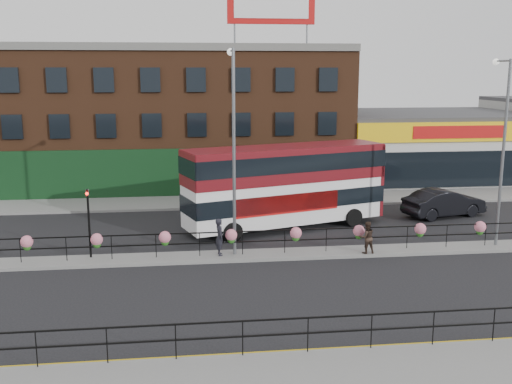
{
  "coord_description": "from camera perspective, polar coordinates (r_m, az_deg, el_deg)",
  "views": [
    {
      "loc": [
        -3.63,
        -26.79,
        8.6
      ],
      "look_at": [
        0.0,
        3.0,
        2.5
      ],
      "focal_mm": 42.0,
      "sensor_mm": 36.0,
      "label": 1
    }
  ],
  "objects": [
    {
      "name": "lamp_column_west",
      "position": [
        27.36,
        -2.17,
        5.52
      ],
      "size": [
        0.34,
        1.66,
        9.46
      ],
      "color": "slate",
      "rests_on": "median"
    },
    {
      "name": "ground",
      "position": [
        28.37,
        0.74,
        -6.16
      ],
      "size": [
        120.0,
        120.0,
        0.0
      ],
      "primitive_type": "plane",
      "color": "black",
      "rests_on": "ground"
    },
    {
      "name": "pedestrian_b",
      "position": [
        28.65,
        10.51,
        -4.27
      ],
      "size": [
        0.83,
        0.68,
        1.53
      ],
      "primitive_type": "imported",
      "rotation": [
        0.0,
        0.0,
        3.21
      ],
      "color": "#36271E",
      "rests_on": "median"
    },
    {
      "name": "traffic_light_median",
      "position": [
        28.21,
        -15.69,
        -1.5
      ],
      "size": [
        0.15,
        0.28,
        3.65
      ],
      "color": "black",
      "rests_on": "median"
    },
    {
      "name": "pedestrian_a",
      "position": [
        27.9,
        -3.48,
        -4.29
      ],
      "size": [
        0.71,
        0.54,
        1.74
      ],
      "primitive_type": "imported",
      "rotation": [
        0.0,
        0.0,
        1.67
      ],
      "color": "black",
      "rests_on": "median"
    },
    {
      "name": "supermarket",
      "position": [
        51.0,
        15.79,
        4.36
      ],
      "size": [
        15.0,
        12.25,
        5.3
      ],
      "color": "silver",
      "rests_on": "ground"
    },
    {
      "name": "north_pavement",
      "position": [
        39.88,
        -1.56,
        -0.86
      ],
      "size": [
        60.0,
        4.0,
        0.15
      ],
      "primitive_type": "cube",
      "color": "gray",
      "rests_on": "ground"
    },
    {
      "name": "double_decker_bus",
      "position": [
        32.79,
        2.89,
        1.31
      ],
      "size": [
        11.59,
        6.01,
        4.58
      ],
      "color": "white",
      "rests_on": "ground"
    },
    {
      "name": "lamp_column_east",
      "position": [
        31.21,
        22.38,
        4.92
      ],
      "size": [
        0.32,
        1.58,
        9.02
      ],
      "color": "slate",
      "rests_on": "median"
    },
    {
      "name": "brick_building",
      "position": [
        46.88,
        -7.44,
        7.15
      ],
      "size": [
        25.0,
        12.21,
        10.3
      ],
      "color": "brown",
      "rests_on": "ground"
    },
    {
      "name": "south_railing",
      "position": [
        18.43,
        -1.28,
        -13.01
      ],
      "size": [
        20.04,
        0.05,
        1.12
      ],
      "color": "black",
      "rests_on": "south_pavement"
    },
    {
      "name": "yellow_line_outer",
      "position": [
        19.31,
        4.79,
        -14.98
      ],
      "size": [
        60.0,
        0.1,
        0.01
      ],
      "primitive_type": "cube",
      "color": "gold",
      "rests_on": "ground"
    },
    {
      "name": "median_railing",
      "position": [
        28.07,
        0.74,
        -4.13
      ],
      "size": [
        30.04,
        0.56,
        1.23
      ],
      "color": "black",
      "rests_on": "median"
    },
    {
      "name": "car",
      "position": [
        37.53,
        17.47,
        -0.99
      ],
      "size": [
        4.35,
        5.95,
        1.66
      ],
      "primitive_type": "imported",
      "rotation": [
        0.0,
        0.0,
        1.84
      ],
      "color": "black",
      "rests_on": "ground"
    },
    {
      "name": "billboard",
      "position": [
        42.47,
        1.46,
        17.68
      ],
      "size": [
        6.0,
        0.29,
        4.4
      ],
      "color": "red",
      "rests_on": "brick_building"
    },
    {
      "name": "median",
      "position": [
        28.34,
        0.74,
        -6.01
      ],
      "size": [
        60.0,
        1.6,
        0.15
      ],
      "primitive_type": "cube",
      "color": "gray",
      "rests_on": "ground"
    },
    {
      "name": "yellow_line_inner",
      "position": [
        19.47,
        4.68,
        -14.75
      ],
      "size": [
        60.0,
        0.1,
        0.01
      ],
      "primitive_type": "cube",
      "color": "gold",
      "rests_on": "ground"
    }
  ]
}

